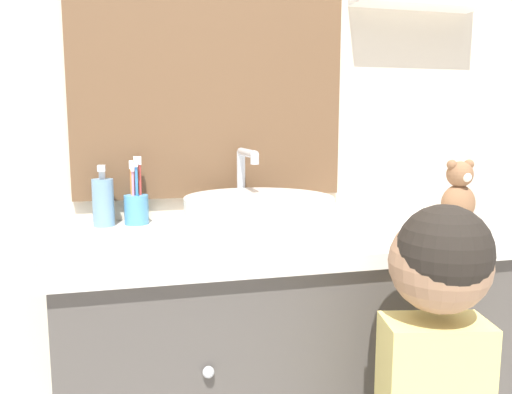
% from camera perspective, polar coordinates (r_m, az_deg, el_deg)
% --- Properties ---
extents(wall_back, '(3.20, 0.18, 2.50)m').
position_cam_1_polar(wall_back, '(1.55, 1.84, 16.22)').
color(wall_back, beige).
rests_on(wall_back, ground_plane).
extents(vanity_counter, '(1.16, 0.52, 0.80)m').
position_cam_1_polar(vanity_counter, '(1.43, 4.21, -19.81)').
color(vanity_counter, '#4C4742').
rests_on(vanity_counter, ground_plane).
extents(sink_basin, '(0.37, 0.42, 0.21)m').
position_cam_1_polar(sink_basin, '(1.24, 0.33, -1.98)').
color(sink_basin, white).
rests_on(sink_basin, vanity_counter).
extents(toothbrush_holder, '(0.07, 0.07, 0.19)m').
position_cam_1_polar(toothbrush_holder, '(1.41, -13.52, -0.97)').
color(toothbrush_holder, '#4C93C6').
rests_on(toothbrush_holder, vanity_counter).
extents(soap_dispenser, '(0.06, 0.06, 0.17)m').
position_cam_1_polar(soap_dispenser, '(1.40, -17.07, -0.49)').
color(soap_dispenser, '#6B93B2').
rests_on(soap_dispenser, vanity_counter).
extents(child_figure, '(0.26, 0.43, 0.93)m').
position_cam_1_polar(child_figure, '(1.07, 19.70, -18.71)').
color(child_figure, slate).
rests_on(child_figure, ground_plane).
extents(teddy_bear, '(0.10, 0.08, 0.18)m').
position_cam_1_polar(teddy_bear, '(1.50, 22.17, 0.44)').
color(teddy_bear, brown).
rests_on(teddy_bear, vanity_counter).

